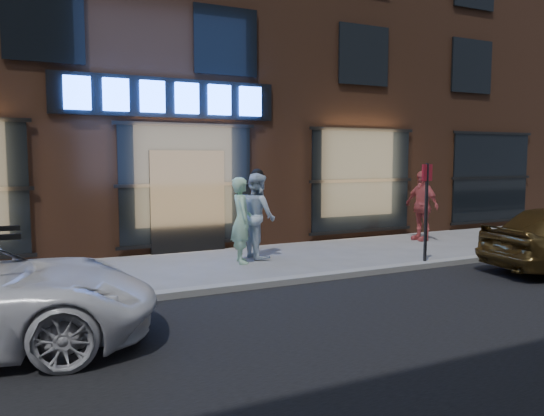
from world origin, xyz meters
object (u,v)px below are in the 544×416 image
(sign_post, at_px, (426,205))
(man_cap, at_px, (257,215))
(passerby, at_px, (422,206))
(man_bowtie, at_px, (241,220))

(sign_post, bearing_deg, man_cap, 122.45)
(passerby, relative_size, sign_post, 0.89)
(man_cap, relative_size, passerby, 1.01)
(man_cap, relative_size, sign_post, 0.90)
(man_bowtie, height_order, man_cap, man_cap)
(man_bowtie, distance_m, man_cap, 0.68)
(man_bowtie, distance_m, sign_post, 3.83)
(sign_post, bearing_deg, man_bowtie, 132.40)
(man_bowtie, distance_m, passerby, 5.61)
(passerby, distance_m, sign_post, 3.63)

